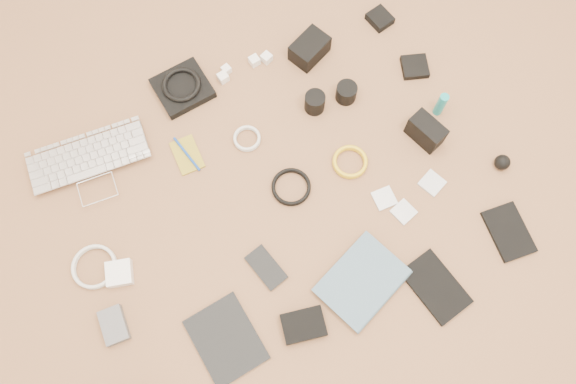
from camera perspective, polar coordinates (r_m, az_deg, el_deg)
name	(u,v)px	position (r m, az deg, el deg)	size (l,w,h in m)	color
laptop	(93,171)	(1.85, -19.18, 1.99)	(0.37, 0.26, 0.03)	silver
headphone_pouch	(183,88)	(1.91, -10.65, 10.33)	(0.17, 0.16, 0.03)	black
headphones	(181,85)	(1.89, -10.78, 10.67)	(0.13, 0.13, 0.02)	black
charger_a	(223,77)	(1.91, -6.62, 11.49)	(0.03, 0.03, 0.03)	white
charger_b	(254,61)	(1.93, -3.44, 13.17)	(0.03, 0.03, 0.03)	white
charger_c	(267,58)	(1.94, -2.19, 13.46)	(0.03, 0.03, 0.03)	white
charger_d	(226,70)	(1.93, -6.29, 12.25)	(0.03, 0.03, 0.03)	white
dslr_camera	(310,49)	(1.93, 2.20, 14.34)	(0.12, 0.09, 0.07)	black
lens_pouch	(380,19)	(2.05, 9.31, 16.99)	(0.07, 0.08, 0.03)	black
notebook_olive	(187,155)	(1.81, -10.21, 3.73)	(0.08, 0.12, 0.01)	olive
pen_blue	(187,154)	(1.81, -10.25, 3.82)	(0.01, 0.01, 0.14)	#133C9C
cable_white_a	(247,139)	(1.81, -4.17, 5.37)	(0.09, 0.09, 0.01)	silver
lens_a	(315,102)	(1.83, 2.74, 9.09)	(0.07, 0.07, 0.07)	black
lens_b	(346,93)	(1.86, 5.94, 10.02)	(0.07, 0.07, 0.06)	black
card_reader	(415,67)	(1.97, 12.75, 12.30)	(0.08, 0.08, 0.02)	black
power_brick	(119,273)	(1.73, -16.76, -7.91)	(0.07, 0.07, 0.03)	white
cable_white_b	(95,267)	(1.77, -19.02, -7.22)	(0.13, 0.13, 0.01)	silver
cable_black	(291,188)	(1.74, 0.32, 0.46)	(0.12, 0.12, 0.01)	black
cable_yellow	(350,163)	(1.78, 6.29, 2.98)	(0.11, 0.11, 0.01)	gold
flash	(426,131)	(1.83, 13.84, 6.01)	(0.06, 0.12, 0.09)	black
lens_cleaner	(441,104)	(1.87, 15.26, 8.58)	(0.03, 0.03, 0.10)	teal
battery_charger	(114,325)	(1.72, -17.26, -12.82)	(0.07, 0.10, 0.03)	#545559
tablet	(226,340)	(1.66, -6.31, -14.69)	(0.17, 0.22, 0.01)	black
phone	(266,268)	(1.68, -2.24, -7.68)	(0.07, 0.13, 0.01)	black
filter_case_left	(384,198)	(1.76, 9.75, -0.64)	(0.06, 0.06, 0.01)	silver
filter_case_mid	(404,212)	(1.75, 11.67, -1.99)	(0.06, 0.06, 0.01)	silver
filter_case_right	(432,183)	(1.80, 14.42, 0.88)	(0.07, 0.07, 0.01)	silver
air_blower	(502,162)	(1.88, 20.94, 2.83)	(0.05, 0.05, 0.05)	black
drive_case	(304,325)	(1.64, 1.59, -13.36)	(0.12, 0.09, 0.03)	black
paperback	(386,303)	(1.68, 9.90, -11.03)	(0.18, 0.24, 0.02)	#476378
notebook_black_a	(436,287)	(1.72, 14.78, -9.28)	(0.12, 0.19, 0.01)	black
notebook_black_b	(509,232)	(1.83, 21.50, -3.78)	(0.11, 0.17, 0.01)	black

